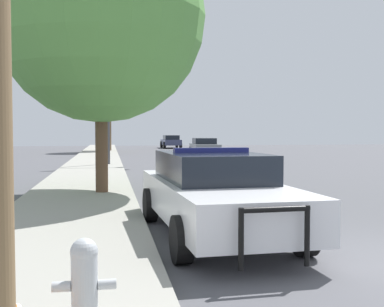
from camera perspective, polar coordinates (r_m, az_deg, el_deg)
The scene contains 8 objects.
sidewalk_left at distance 6.32m, azimuth -17.31°, elevation -14.04°, with size 3.00×110.00×0.13m.
police_car at distance 8.62m, azimuth 2.63°, elevation -4.53°, with size 2.31×5.45×1.57m.
fire_hydrant at distance 4.42m, azimuth -12.64°, elevation -14.58°, with size 0.55×0.24×0.81m.
traffic_light at distance 25.68m, azimuth -6.91°, elevation 7.63°, with size 3.59×0.35×5.66m.
car_background_oncoming at distance 35.64m, azimuth 1.49°, elevation 0.84°, with size 2.20×4.39×1.33m.
car_background_distant at distance 51.91m, azimuth -2.52°, elevation 1.46°, with size 1.96×4.70×1.40m.
tree_sidewalk_far at distance 43.35m, azimuth -9.81°, elevation 7.07°, with size 4.27×4.27×7.22m.
tree_sidewalk_near at distance 14.27m, azimuth -10.80°, elevation 15.55°, with size 5.92×5.92×7.89m.
Camera 1 is at (-4.29, -6.00, 1.87)m, focal length 45.00 mm.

